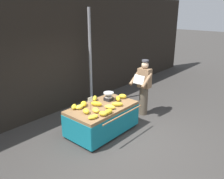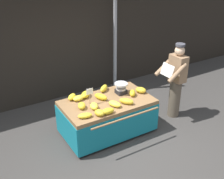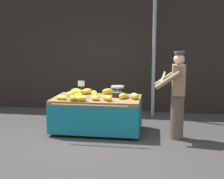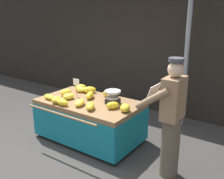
# 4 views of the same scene
# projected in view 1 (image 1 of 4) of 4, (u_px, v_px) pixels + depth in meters

# --- Properties ---
(ground_plane) EXTENTS (60.00, 60.00, 0.00)m
(ground_plane) POSITION_uv_depth(u_px,v_px,m) (121.00, 142.00, 5.87)
(ground_plane) COLOR #383533
(back_wall) EXTENTS (16.00, 0.24, 3.49)m
(back_wall) POSITION_uv_depth(u_px,v_px,m) (49.00, 58.00, 7.02)
(back_wall) COLOR black
(back_wall) RESTS_ON ground
(street_pole) EXTENTS (0.09, 0.09, 3.17)m
(street_pole) POSITION_uv_depth(u_px,v_px,m) (90.00, 59.00, 7.63)
(street_pole) COLOR gray
(street_pole) RESTS_ON ground
(banana_cart) EXTENTS (1.84, 1.26, 0.74)m
(banana_cart) POSITION_uv_depth(u_px,v_px,m) (102.00, 113.00, 6.19)
(banana_cart) COLOR olive
(banana_cart) RESTS_ON ground
(weighing_scale) EXTENTS (0.28, 0.28, 0.23)m
(weighing_scale) POSITION_uv_depth(u_px,v_px,m) (109.00, 96.00, 6.46)
(weighing_scale) COLOR black
(weighing_scale) RESTS_ON banana_cart
(price_sign) EXTENTS (0.14, 0.01, 0.34)m
(price_sign) POSITION_uv_depth(u_px,v_px,m) (90.00, 101.00, 5.83)
(price_sign) COLOR #997A51
(price_sign) RESTS_ON banana_cart
(banana_bunch_0) EXTENTS (0.21, 0.25, 0.12)m
(banana_bunch_0) POSITION_uv_depth(u_px,v_px,m) (86.00, 111.00, 5.69)
(banana_bunch_0) COLOR yellow
(banana_bunch_0) RESTS_ON banana_cart
(banana_bunch_1) EXTENTS (0.28, 0.32, 0.11)m
(banana_bunch_1) POSITION_uv_depth(u_px,v_px,m) (117.00, 104.00, 6.11)
(banana_bunch_1) COLOR gold
(banana_bunch_1) RESTS_ON banana_cart
(banana_bunch_2) EXTENTS (0.23, 0.24, 0.12)m
(banana_bunch_2) POSITION_uv_depth(u_px,v_px,m) (118.00, 99.00, 6.45)
(banana_bunch_2) COLOR gold
(banana_bunch_2) RESTS_ON banana_cart
(banana_bunch_3) EXTENTS (0.20, 0.25, 0.11)m
(banana_bunch_3) POSITION_uv_depth(u_px,v_px,m) (96.00, 110.00, 5.76)
(banana_bunch_3) COLOR yellow
(banana_bunch_3) RESTS_ON banana_cart
(banana_bunch_4) EXTENTS (0.24, 0.31, 0.10)m
(banana_bunch_4) POSITION_uv_depth(u_px,v_px,m) (110.00, 107.00, 5.95)
(banana_bunch_4) COLOR yellow
(banana_bunch_4) RESTS_ON banana_cart
(banana_bunch_5) EXTENTS (0.29, 0.19, 0.09)m
(banana_bunch_5) POSITION_uv_depth(u_px,v_px,m) (93.00, 117.00, 5.43)
(banana_bunch_5) COLOR yellow
(banana_bunch_5) RESTS_ON banana_cart
(banana_bunch_6) EXTENTS (0.26, 0.24, 0.12)m
(banana_bunch_6) POSITION_uv_depth(u_px,v_px,m) (74.00, 107.00, 5.95)
(banana_bunch_6) COLOR yellow
(banana_bunch_6) RESTS_ON banana_cart
(banana_bunch_7) EXTENTS (0.21, 0.24, 0.12)m
(banana_bunch_7) POSITION_uv_depth(u_px,v_px,m) (103.00, 114.00, 5.57)
(banana_bunch_7) COLOR gold
(banana_bunch_7) RESTS_ON banana_cart
(banana_bunch_8) EXTENTS (0.26, 0.15, 0.11)m
(banana_bunch_8) POSITION_uv_depth(u_px,v_px,m) (108.00, 112.00, 5.67)
(banana_bunch_8) COLOR gold
(banana_bunch_8) RESTS_ON banana_cart
(banana_bunch_9) EXTENTS (0.24, 0.17, 0.11)m
(banana_bunch_9) POSITION_uv_depth(u_px,v_px,m) (80.00, 107.00, 5.95)
(banana_bunch_9) COLOR yellow
(banana_bunch_9) RESTS_ON banana_cart
(banana_bunch_10) EXTENTS (0.24, 0.32, 0.12)m
(banana_bunch_10) POSITION_uv_depth(u_px,v_px,m) (96.00, 104.00, 6.12)
(banana_bunch_10) COLOR gold
(banana_bunch_10) RESTS_ON banana_cart
(banana_bunch_11) EXTENTS (0.29, 0.29, 0.13)m
(banana_bunch_11) POSITION_uv_depth(u_px,v_px,m) (84.00, 104.00, 6.11)
(banana_bunch_11) COLOR gold
(banana_bunch_11) RESTS_ON banana_cart
(banana_bunch_12) EXTENTS (0.29, 0.26, 0.13)m
(banana_bunch_12) POSITION_uv_depth(u_px,v_px,m) (95.00, 98.00, 6.47)
(banana_bunch_12) COLOR yellow
(banana_bunch_12) RESTS_ON banana_cart
(banana_bunch_13) EXTENTS (0.26, 0.28, 0.13)m
(banana_bunch_13) POSITION_uv_depth(u_px,v_px,m) (123.00, 96.00, 6.63)
(banana_bunch_13) COLOR gold
(banana_bunch_13) RESTS_ON banana_cart
(vendor_person) EXTENTS (0.58, 0.52, 1.71)m
(vendor_person) POSITION_uv_depth(u_px,v_px,m) (144.00, 88.00, 7.11)
(vendor_person) COLOR brown
(vendor_person) RESTS_ON ground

